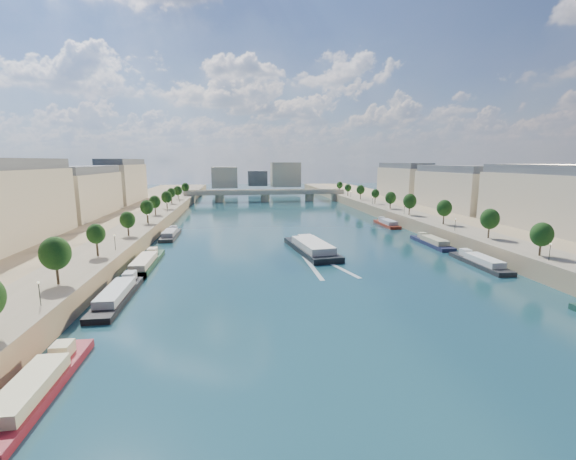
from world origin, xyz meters
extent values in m
plane|color=#0D343B|center=(0.00, 100.00, 0.00)|extent=(700.00, 700.00, 0.00)
cube|color=#9E8460|center=(-72.00, 100.00, 2.50)|extent=(44.00, 520.00, 5.00)
cube|color=#9E8460|center=(72.00, 100.00, 2.50)|extent=(44.00, 520.00, 5.00)
cube|color=gray|center=(-57.00, 100.00, 5.05)|extent=(14.00, 520.00, 0.10)
cube|color=gray|center=(57.00, 100.00, 5.05)|extent=(14.00, 520.00, 0.10)
cylinder|color=#382B1E|center=(-55.00, 42.00, 6.91)|extent=(0.50, 0.50, 3.82)
ellipsoid|color=black|center=(-55.00, 42.00, 10.50)|extent=(4.80, 4.80, 5.52)
cylinder|color=#382B1E|center=(-55.00, 66.00, 6.91)|extent=(0.50, 0.50, 3.82)
ellipsoid|color=black|center=(-55.00, 66.00, 10.50)|extent=(4.80, 4.80, 5.52)
cylinder|color=#382B1E|center=(-55.00, 90.00, 6.91)|extent=(0.50, 0.50, 3.82)
ellipsoid|color=black|center=(-55.00, 90.00, 10.50)|extent=(4.80, 4.80, 5.52)
cylinder|color=#382B1E|center=(-55.00, 114.00, 6.91)|extent=(0.50, 0.50, 3.82)
ellipsoid|color=black|center=(-55.00, 114.00, 10.50)|extent=(4.80, 4.80, 5.52)
cylinder|color=#382B1E|center=(-55.00, 138.00, 6.91)|extent=(0.50, 0.50, 3.82)
ellipsoid|color=black|center=(-55.00, 138.00, 10.50)|extent=(4.80, 4.80, 5.52)
cylinder|color=#382B1E|center=(-55.00, 162.00, 6.91)|extent=(0.50, 0.50, 3.82)
ellipsoid|color=black|center=(-55.00, 162.00, 10.50)|extent=(4.80, 4.80, 5.52)
cylinder|color=#382B1E|center=(-55.00, 186.00, 6.91)|extent=(0.50, 0.50, 3.82)
ellipsoid|color=black|center=(-55.00, 186.00, 10.50)|extent=(4.80, 4.80, 5.52)
cylinder|color=#382B1E|center=(-55.00, 210.00, 6.91)|extent=(0.50, 0.50, 3.82)
ellipsoid|color=black|center=(-55.00, 210.00, 10.50)|extent=(4.80, 4.80, 5.52)
cylinder|color=#382B1E|center=(-55.00, 234.00, 6.91)|extent=(0.50, 0.50, 3.82)
ellipsoid|color=black|center=(-55.00, 234.00, 10.50)|extent=(4.80, 4.80, 5.52)
cylinder|color=#382B1E|center=(55.00, 50.00, 6.91)|extent=(0.50, 0.50, 3.82)
ellipsoid|color=black|center=(55.00, 50.00, 10.50)|extent=(4.80, 4.80, 5.52)
cylinder|color=#382B1E|center=(55.00, 74.00, 6.91)|extent=(0.50, 0.50, 3.82)
ellipsoid|color=black|center=(55.00, 74.00, 10.50)|extent=(4.80, 4.80, 5.52)
cylinder|color=#382B1E|center=(55.00, 98.00, 6.91)|extent=(0.50, 0.50, 3.82)
ellipsoid|color=black|center=(55.00, 98.00, 10.50)|extent=(4.80, 4.80, 5.52)
cylinder|color=#382B1E|center=(55.00, 122.00, 6.91)|extent=(0.50, 0.50, 3.82)
ellipsoid|color=black|center=(55.00, 122.00, 10.50)|extent=(4.80, 4.80, 5.52)
cylinder|color=#382B1E|center=(55.00, 146.00, 6.91)|extent=(0.50, 0.50, 3.82)
ellipsoid|color=black|center=(55.00, 146.00, 10.50)|extent=(4.80, 4.80, 5.52)
cylinder|color=#382B1E|center=(55.00, 170.00, 6.91)|extent=(0.50, 0.50, 3.82)
ellipsoid|color=black|center=(55.00, 170.00, 10.50)|extent=(4.80, 4.80, 5.52)
cylinder|color=#382B1E|center=(55.00, 194.00, 6.91)|extent=(0.50, 0.50, 3.82)
ellipsoid|color=black|center=(55.00, 194.00, 10.50)|extent=(4.80, 4.80, 5.52)
cylinder|color=#382B1E|center=(55.00, 218.00, 6.91)|extent=(0.50, 0.50, 3.82)
ellipsoid|color=black|center=(55.00, 218.00, 10.50)|extent=(4.80, 4.80, 5.52)
cylinder|color=#382B1E|center=(55.00, 242.00, 6.91)|extent=(0.50, 0.50, 3.82)
ellipsoid|color=black|center=(55.00, 242.00, 10.50)|extent=(4.80, 4.80, 5.52)
cylinder|color=black|center=(-52.50, 30.00, 7.00)|extent=(0.14, 0.14, 4.00)
sphere|color=#FFE5B2|center=(-52.50, 30.00, 9.10)|extent=(0.36, 0.36, 0.36)
cylinder|color=black|center=(-52.50, 70.00, 7.00)|extent=(0.14, 0.14, 4.00)
sphere|color=#FFE5B2|center=(-52.50, 70.00, 9.10)|extent=(0.36, 0.36, 0.36)
cylinder|color=black|center=(-52.50, 110.00, 7.00)|extent=(0.14, 0.14, 4.00)
sphere|color=#FFE5B2|center=(-52.50, 110.00, 9.10)|extent=(0.36, 0.36, 0.36)
cylinder|color=black|center=(-52.50, 150.00, 7.00)|extent=(0.14, 0.14, 4.00)
sphere|color=#FFE5B2|center=(-52.50, 150.00, 9.10)|extent=(0.36, 0.36, 0.36)
cylinder|color=black|center=(-52.50, 190.00, 7.00)|extent=(0.14, 0.14, 4.00)
sphere|color=#FFE5B2|center=(-52.50, 190.00, 9.10)|extent=(0.36, 0.36, 0.36)
cylinder|color=black|center=(52.50, 45.00, 7.00)|extent=(0.14, 0.14, 4.00)
sphere|color=#FFE5B2|center=(52.50, 45.00, 9.10)|extent=(0.36, 0.36, 0.36)
cylinder|color=black|center=(52.50, 85.00, 7.00)|extent=(0.14, 0.14, 4.00)
sphere|color=#FFE5B2|center=(52.50, 85.00, 9.10)|extent=(0.36, 0.36, 0.36)
cylinder|color=black|center=(52.50, 125.00, 7.00)|extent=(0.14, 0.14, 4.00)
sphere|color=#FFE5B2|center=(52.50, 125.00, 9.10)|extent=(0.36, 0.36, 0.36)
cylinder|color=black|center=(52.50, 165.00, 7.00)|extent=(0.14, 0.14, 4.00)
sphere|color=#FFE5B2|center=(52.50, 165.00, 9.10)|extent=(0.36, 0.36, 0.36)
cylinder|color=black|center=(52.50, 205.00, 7.00)|extent=(0.14, 0.14, 4.00)
sphere|color=#FFE5B2|center=(52.50, 205.00, 9.10)|extent=(0.36, 0.36, 0.36)
cube|color=#B7AD8D|center=(-85.00, 83.00, 15.00)|extent=(16.00, 52.00, 20.00)
cube|color=#474C54|center=(-85.00, 83.00, 26.60)|extent=(14.72, 50.44, 3.20)
cube|color=#B7AD8D|center=(-85.00, 141.00, 15.00)|extent=(16.00, 52.00, 20.00)
cube|color=#474C54|center=(-85.00, 141.00, 26.60)|extent=(14.72, 50.44, 3.20)
cube|color=#B7AD8D|center=(-85.00, 199.00, 15.00)|extent=(16.00, 52.00, 20.00)
cube|color=#474C54|center=(-85.00, 199.00, 26.60)|extent=(14.72, 50.44, 3.20)
cube|color=#B7AD8D|center=(85.00, 83.00, 15.00)|extent=(16.00, 52.00, 20.00)
cube|color=#474C54|center=(85.00, 83.00, 26.60)|extent=(14.72, 50.44, 3.20)
cube|color=#B7AD8D|center=(85.00, 141.00, 15.00)|extent=(16.00, 52.00, 20.00)
cube|color=#474C54|center=(85.00, 141.00, 26.60)|extent=(14.72, 50.44, 3.20)
cube|color=#B7AD8D|center=(85.00, 199.00, 15.00)|extent=(16.00, 52.00, 20.00)
cube|color=#474C54|center=(85.00, 199.00, 26.60)|extent=(14.72, 50.44, 3.20)
cube|color=#B7AD8D|center=(-30.00, 310.00, 14.00)|extent=(22.00, 18.00, 18.00)
cube|color=#B7AD8D|center=(25.00, 320.00, 16.00)|extent=(26.00, 20.00, 22.00)
cube|color=#474C54|center=(0.00, 335.00, 12.00)|extent=(18.00, 16.00, 14.00)
cube|color=#C1B79E|center=(0.00, 238.60, 6.20)|extent=(112.00, 11.00, 2.20)
cube|color=#C1B79E|center=(0.00, 233.60, 7.70)|extent=(112.00, 0.80, 0.90)
cube|color=#C1B79E|center=(0.00, 243.60, 7.70)|extent=(112.00, 0.80, 0.90)
cylinder|color=#C1B79E|center=(-32.00, 238.60, 2.50)|extent=(6.40, 6.40, 5.00)
cylinder|color=#C1B79E|center=(0.00, 238.60, 2.50)|extent=(6.40, 6.40, 5.00)
cylinder|color=#C1B79E|center=(32.00, 238.60, 2.50)|extent=(6.40, 6.40, 5.00)
cube|color=#C1B79E|center=(-52.00, 238.60, 2.50)|extent=(6.00, 12.00, 5.00)
cube|color=#C1B79E|center=(52.00, 238.60, 2.50)|extent=(6.00, 12.00, 5.00)
cube|color=black|center=(2.61, 82.62, 0.55)|extent=(13.39, 33.08, 2.30)
cube|color=silver|center=(2.61, 80.05, 2.73)|extent=(10.25, 21.71, 2.07)
cube|color=silver|center=(2.61, 92.26, 2.60)|extent=(5.07, 4.44, 1.80)
cube|color=silver|center=(-0.59, 65.62, 0.02)|extent=(1.50, 26.01, 0.04)
cube|color=silver|center=(5.81, 65.62, 0.02)|extent=(7.74, 25.46, 0.04)
cube|color=maroon|center=(-45.50, 12.90, 0.30)|extent=(5.00, 24.23, 1.80)
cube|color=beige|center=(-45.50, 10.96, 2.00)|extent=(4.10, 13.33, 1.60)
cube|color=beige|center=(-45.50, 20.17, 2.10)|extent=(2.50, 2.91, 1.80)
cube|color=black|center=(-45.50, 47.19, 0.30)|extent=(5.00, 28.53, 1.80)
cube|color=silver|center=(-45.50, 44.91, 2.00)|extent=(4.10, 15.69, 1.60)
cube|color=silver|center=(-45.50, 55.75, 2.10)|extent=(2.50, 3.42, 1.80)
cube|color=#1A4228|center=(-45.50, 72.11, 0.30)|extent=(5.00, 28.97, 1.80)
cube|color=beige|center=(-45.50, 69.79, 2.00)|extent=(4.10, 15.93, 1.60)
cube|color=beige|center=(-45.50, 80.80, 2.10)|extent=(2.50, 3.48, 1.80)
cube|color=#292A2C|center=(-45.50, 113.36, 0.30)|extent=(5.00, 22.80, 1.80)
cube|color=gray|center=(-45.50, 111.54, 2.00)|extent=(4.10, 12.54, 1.60)
cube|color=gray|center=(-45.50, 120.20, 2.10)|extent=(2.50, 2.74, 1.80)
cube|color=#262729|center=(45.50, 60.35, 0.30)|extent=(5.00, 22.73, 1.80)
cube|color=silver|center=(45.50, 58.53, 2.00)|extent=(4.10, 12.50, 1.60)
cube|color=silver|center=(45.50, 67.17, 2.10)|extent=(2.50, 2.73, 1.80)
cube|color=#1B1E3C|center=(45.50, 86.86, 0.30)|extent=(5.00, 22.70, 1.80)
cube|color=#BEB68E|center=(45.50, 85.05, 2.00)|extent=(4.10, 12.48, 1.60)
cube|color=#BEB68E|center=(45.50, 93.67, 2.10)|extent=(2.50, 2.72, 1.80)
cube|color=maroon|center=(45.50, 126.91, 0.30)|extent=(5.00, 20.69, 1.80)
cube|color=#A7ABB3|center=(45.50, 125.25, 2.00)|extent=(4.10, 11.38, 1.60)
cube|color=#A7ABB3|center=(45.50, 133.11, 2.10)|extent=(2.50, 2.48, 1.80)
camera|label=1|loc=(-20.60, -34.23, 28.37)|focal=24.00mm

